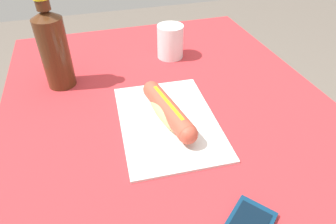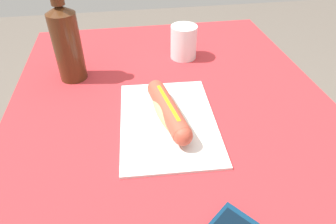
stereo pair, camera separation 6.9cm
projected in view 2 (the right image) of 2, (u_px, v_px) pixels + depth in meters
name	position (u px, v px, depth m)	size (l,w,h in m)	color
dining_table	(173.00, 152.00, 0.84)	(1.10, 0.83, 0.78)	brown
paper_wrapper	(168.00, 121.00, 0.71)	(0.32, 0.22, 0.01)	silver
hot_dog	(168.00, 111.00, 0.69)	(0.23, 0.08, 0.05)	#E5BC75
soda_bottle	(67.00, 42.00, 0.80)	(0.08, 0.08, 0.25)	#4C2814
drinking_cup	(184.00, 42.00, 0.94)	(0.08, 0.08, 0.10)	white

